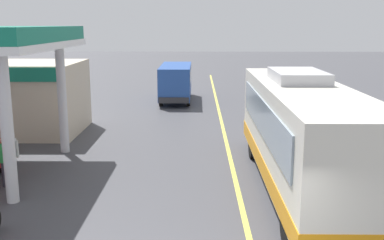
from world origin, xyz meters
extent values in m
plane|color=#424247|center=(0.00, 20.00, 0.00)|extent=(120.00, 120.00, 0.00)
cube|color=#D8CC4C|center=(0.00, 15.00, 0.00)|extent=(0.16, 50.00, 0.01)
cube|color=silver|center=(2.01, 7.05, 1.88)|extent=(2.50, 11.00, 2.90)
cube|color=orange|center=(2.01, 7.05, 0.77)|extent=(2.54, 11.04, 0.56)
cube|color=#8C9EAD|center=(2.01, 1.61, 2.42)|extent=(2.30, 0.10, 1.40)
cube|color=#8C9EAD|center=(0.74, 7.05, 2.33)|extent=(0.06, 9.35, 1.10)
cube|color=#8C9EAD|center=(3.28, 7.05, 2.33)|extent=(0.06, 9.35, 1.10)
cube|color=white|center=(2.01, 1.62, 3.12)|extent=(1.75, 0.08, 0.32)
cube|color=#B2B2B7|center=(2.01, 8.05, 3.51)|extent=(1.60, 2.80, 0.36)
cylinder|color=black|center=(0.91, 3.15, 0.50)|extent=(0.30, 1.00, 1.00)
cylinder|color=black|center=(3.11, 3.15, 0.50)|extent=(0.30, 1.00, 1.00)
cylinder|color=black|center=(0.91, 10.35, 0.50)|extent=(0.30, 1.00, 1.00)
cylinder|color=black|center=(3.11, 10.35, 0.50)|extent=(0.30, 1.00, 1.00)
cylinder|color=silver|center=(-6.77, 5.74, 2.30)|extent=(0.36, 0.36, 4.60)
cylinder|color=silver|center=(-6.77, 11.14, 2.30)|extent=(0.36, 0.36, 4.60)
cube|color=beige|center=(-10.47, 14.64, 1.70)|extent=(7.00, 4.40, 3.40)
cylinder|color=black|center=(-8.19, 8.44, 0.32)|extent=(0.20, 0.64, 0.64)
cube|color=#264C9E|center=(-2.78, 23.91, 1.39)|extent=(2.00, 6.00, 2.10)
cube|color=#8C9EAD|center=(-2.78, 23.91, 1.79)|extent=(2.04, 5.10, 0.80)
cube|color=#2D2D33|center=(-2.78, 20.86, 0.54)|extent=(1.90, 0.16, 0.36)
cylinder|color=black|center=(-3.66, 21.91, 0.38)|extent=(0.22, 0.76, 0.76)
cylinder|color=black|center=(-1.90, 21.91, 0.38)|extent=(0.22, 0.76, 0.76)
cylinder|color=black|center=(-3.66, 25.91, 0.38)|extent=(0.22, 0.76, 0.76)
cylinder|color=black|center=(-1.90, 25.91, 0.38)|extent=(0.22, 0.76, 0.76)
cylinder|color=#33333F|center=(-7.56, 7.03, 0.41)|extent=(0.14, 0.14, 0.82)
cylinder|color=#33333F|center=(-7.38, 7.03, 0.41)|extent=(0.14, 0.14, 0.82)
cube|color=#268C3F|center=(-7.47, 7.03, 1.12)|extent=(0.36, 0.22, 0.60)
sphere|color=tan|center=(-7.47, 7.03, 1.55)|extent=(0.22, 0.22, 0.22)
cylinder|color=#268C3F|center=(-7.24, 7.03, 1.07)|extent=(0.09, 0.09, 0.58)
cylinder|color=#33333F|center=(-7.66, 7.72, 0.41)|extent=(0.14, 0.14, 0.82)
cylinder|color=#33333F|center=(-7.48, 7.72, 0.41)|extent=(0.14, 0.14, 0.82)
cube|color=silver|center=(-7.57, 7.72, 1.12)|extent=(0.36, 0.22, 0.60)
sphere|color=tan|center=(-7.57, 7.72, 1.55)|extent=(0.22, 0.22, 0.22)
cylinder|color=silver|center=(-7.80, 7.72, 1.07)|extent=(0.09, 0.09, 0.58)
cylinder|color=silver|center=(-7.34, 7.72, 1.07)|extent=(0.09, 0.09, 0.58)
camera|label=1|loc=(-1.27, -6.91, 5.19)|focal=42.52mm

